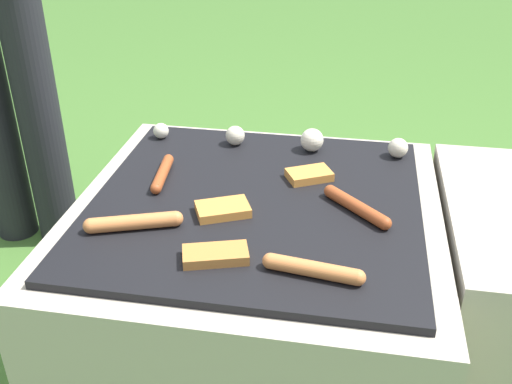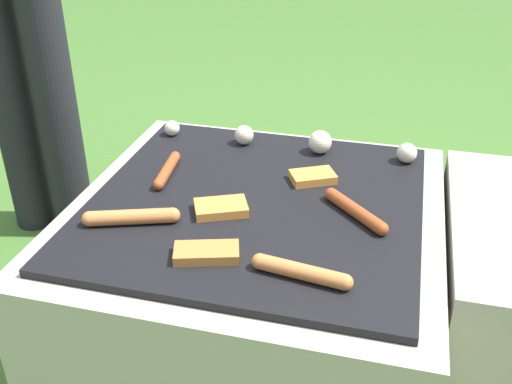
# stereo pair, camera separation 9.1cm
# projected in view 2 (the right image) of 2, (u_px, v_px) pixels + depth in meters

# --- Properties ---
(ground_plane) EXTENTS (14.00, 14.00, 0.00)m
(ground_plane) POSITION_uv_depth(u_px,v_px,m) (256.00, 329.00, 1.52)
(ground_plane) COLOR #3D6628
(grill) EXTENTS (0.82, 0.82, 0.38)m
(grill) POSITION_uv_depth(u_px,v_px,m) (256.00, 270.00, 1.43)
(grill) COLOR #A89E8C
(grill) RESTS_ON ground_plane
(sausage_front_center) EXTENTS (0.19, 0.09, 0.03)m
(sausage_front_center) POSITION_uv_depth(u_px,v_px,m) (131.00, 217.00, 1.24)
(sausage_front_center) COLOR #C6753D
(sausage_front_center) RESTS_ON grill
(sausage_front_right) EXTENTS (0.19, 0.05, 0.03)m
(sausage_front_right) POSITION_uv_depth(u_px,v_px,m) (301.00, 272.00, 1.08)
(sausage_front_right) COLOR #C6753D
(sausage_front_right) RESTS_ON grill
(sausage_front_left) EXTENTS (0.15, 0.14, 0.03)m
(sausage_front_left) POSITION_uv_depth(u_px,v_px,m) (355.00, 211.00, 1.27)
(sausage_front_left) COLOR #93421E
(sausage_front_left) RESTS_ON grill
(sausage_back_right) EXTENTS (0.04, 0.17, 0.03)m
(sausage_back_right) POSITION_uv_depth(u_px,v_px,m) (167.00, 170.00, 1.43)
(sausage_back_right) COLOR #93421E
(sausage_back_right) RESTS_ON grill
(bread_slice_right) EXTENTS (0.12, 0.10, 0.02)m
(bread_slice_right) POSITION_uv_depth(u_px,v_px,m) (313.00, 177.00, 1.41)
(bread_slice_right) COLOR #D18438
(bread_slice_right) RESTS_ON grill
(bread_slice_center) EXTENTS (0.13, 0.11, 0.02)m
(bread_slice_center) POSITION_uv_depth(u_px,v_px,m) (221.00, 208.00, 1.28)
(bread_slice_center) COLOR #D18438
(bread_slice_center) RESTS_ON grill
(bread_slice_left) EXTENTS (0.14, 0.09, 0.02)m
(bread_slice_left) POSITION_uv_depth(u_px,v_px,m) (207.00, 253.00, 1.14)
(bread_slice_left) COLOR #B27033
(bread_slice_left) RESTS_ON grill
(mushroom_row) EXTENTS (0.67, 0.06, 0.06)m
(mushroom_row) POSITION_uv_depth(u_px,v_px,m) (300.00, 141.00, 1.55)
(mushroom_row) COLOR beige
(mushroom_row) RESTS_ON grill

